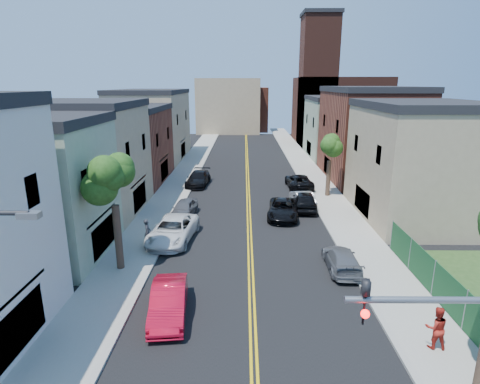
{
  "coord_description": "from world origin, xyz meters",
  "views": [
    {
      "loc": [
        -0.43,
        -7.47,
        10.94
      ],
      "look_at": [
        -0.77,
        24.49,
        2.0
      ],
      "focal_mm": 29.16,
      "sensor_mm": 36.0,
      "label": 1
    }
  ],
  "objects_px": {
    "black_car_left": "(198,179)",
    "dark_car_right_far": "(299,181)",
    "black_car_right": "(305,200)",
    "pedestrian_left": "(147,232)",
    "red_sedan": "(169,302)",
    "silver_car_right": "(302,199)",
    "grey_car_left": "(184,209)",
    "black_suv_lane": "(283,209)",
    "pedestrian_right": "(436,328)",
    "grey_car_right": "(341,259)",
    "white_pickup": "(173,230)"
  },
  "relations": [
    {
      "from": "black_car_left",
      "to": "dark_car_right_far",
      "type": "xyz_separation_m",
      "value": [
        11.0,
        -1.03,
        -0.02
      ]
    },
    {
      "from": "black_car_left",
      "to": "dark_car_right_far",
      "type": "bearing_deg",
      "value": -0.39
    },
    {
      "from": "red_sedan",
      "to": "black_car_right",
      "type": "xyz_separation_m",
      "value": [
        9.06,
        16.75,
        0.07
      ]
    },
    {
      "from": "silver_car_right",
      "to": "dark_car_right_far",
      "type": "distance_m",
      "value": 6.49
    },
    {
      "from": "white_pickup",
      "to": "pedestrian_right",
      "type": "relative_size",
      "value": 3.14
    },
    {
      "from": "black_car_left",
      "to": "pedestrian_right",
      "type": "height_order",
      "value": "pedestrian_right"
    },
    {
      "from": "white_pickup",
      "to": "pedestrian_left",
      "type": "bearing_deg",
      "value": -136.53
    },
    {
      "from": "white_pickup",
      "to": "grey_car_left",
      "type": "xyz_separation_m",
      "value": [
        0.0,
        5.3,
        -0.11
      ]
    },
    {
      "from": "white_pickup",
      "to": "red_sedan",
      "type": "bearing_deg",
      "value": -74.7
    },
    {
      "from": "black_suv_lane",
      "to": "pedestrian_right",
      "type": "height_order",
      "value": "pedestrian_right"
    },
    {
      "from": "grey_car_right",
      "to": "pedestrian_right",
      "type": "bearing_deg",
      "value": 107.09
    },
    {
      "from": "grey_car_right",
      "to": "black_suv_lane",
      "type": "distance_m",
      "value": 9.88
    },
    {
      "from": "silver_car_right",
      "to": "grey_car_left",
      "type": "bearing_deg",
      "value": 9.46
    },
    {
      "from": "black_car_right",
      "to": "black_car_left",
      "type": "bearing_deg",
      "value": -35.3
    },
    {
      "from": "pedestrian_right",
      "to": "dark_car_right_far",
      "type": "bearing_deg",
      "value": -80.5
    },
    {
      "from": "black_suv_lane",
      "to": "pedestrian_left",
      "type": "height_order",
      "value": "pedestrian_left"
    },
    {
      "from": "pedestrian_right",
      "to": "black_car_left",
      "type": "bearing_deg",
      "value": -59.64
    },
    {
      "from": "white_pickup",
      "to": "black_car_right",
      "type": "relative_size",
      "value": 1.21
    },
    {
      "from": "red_sedan",
      "to": "black_car_left",
      "type": "relative_size",
      "value": 0.88
    },
    {
      "from": "black_suv_lane",
      "to": "white_pickup",
      "type": "bearing_deg",
      "value": -140.99
    },
    {
      "from": "dark_car_right_far",
      "to": "pedestrian_right",
      "type": "distance_m",
      "value": 26.65
    },
    {
      "from": "white_pickup",
      "to": "grey_car_right",
      "type": "distance_m",
      "value": 11.82
    },
    {
      "from": "black_car_right",
      "to": "pedestrian_left",
      "type": "relative_size",
      "value": 2.6
    },
    {
      "from": "white_pickup",
      "to": "dark_car_right_far",
      "type": "bearing_deg",
      "value": 59.85
    },
    {
      "from": "grey_car_left",
      "to": "silver_car_right",
      "type": "xyz_separation_m",
      "value": [
        10.45,
        3.01,
        0.02
      ]
    },
    {
      "from": "black_suv_lane",
      "to": "grey_car_left",
      "type": "bearing_deg",
      "value": -173.5
    },
    {
      "from": "black_car_left",
      "to": "pedestrian_right",
      "type": "bearing_deg",
      "value": -59.59
    },
    {
      "from": "silver_car_right",
      "to": "grey_car_right",
      "type": "bearing_deg",
      "value": 85.88
    },
    {
      "from": "dark_car_right_far",
      "to": "black_suv_lane",
      "type": "bearing_deg",
      "value": 72.6
    },
    {
      "from": "black_car_right",
      "to": "dark_car_right_far",
      "type": "distance_m",
      "value": 7.4
    },
    {
      "from": "grey_car_left",
      "to": "black_car_right",
      "type": "relative_size",
      "value": 0.85
    },
    {
      "from": "white_pickup",
      "to": "black_suv_lane",
      "type": "relative_size",
      "value": 1.12
    },
    {
      "from": "red_sedan",
      "to": "grey_car_left",
      "type": "height_order",
      "value": "red_sedan"
    },
    {
      "from": "pedestrian_right",
      "to": "pedestrian_left",
      "type": "bearing_deg",
      "value": -31.03
    },
    {
      "from": "pedestrian_right",
      "to": "grey_car_left",
      "type": "bearing_deg",
      "value": -47.55
    },
    {
      "from": "red_sedan",
      "to": "grey_car_left",
      "type": "bearing_deg",
      "value": 89.58
    },
    {
      "from": "black_car_right",
      "to": "black_suv_lane",
      "type": "relative_size",
      "value": 0.92
    },
    {
      "from": "black_car_left",
      "to": "black_car_right",
      "type": "xyz_separation_m",
      "value": [
        10.51,
        -8.42,
        0.07
      ]
    },
    {
      "from": "red_sedan",
      "to": "black_car_right",
      "type": "height_order",
      "value": "black_car_right"
    },
    {
      "from": "pedestrian_left",
      "to": "silver_car_right",
      "type": "bearing_deg",
      "value": -62.43
    },
    {
      "from": "silver_car_right",
      "to": "pedestrian_left",
      "type": "relative_size",
      "value": 2.35
    },
    {
      "from": "white_pickup",
      "to": "grey_car_left",
      "type": "relative_size",
      "value": 1.41
    },
    {
      "from": "grey_car_right",
      "to": "pedestrian_left",
      "type": "xyz_separation_m",
      "value": [
        -12.53,
        3.17,
        0.45
      ]
    },
    {
      "from": "white_pickup",
      "to": "black_car_right",
      "type": "bearing_deg",
      "value": 41.66
    },
    {
      "from": "grey_car_left",
      "to": "pedestrian_right",
      "type": "height_order",
      "value": "pedestrian_right"
    },
    {
      "from": "grey_car_right",
      "to": "black_car_right",
      "type": "xyz_separation_m",
      "value": [
        -0.49,
        11.72,
        0.19
      ]
    },
    {
      "from": "red_sedan",
      "to": "pedestrian_left",
      "type": "distance_m",
      "value": 8.73
    },
    {
      "from": "pedestrian_right",
      "to": "white_pickup",
      "type": "bearing_deg",
      "value": -36.99
    },
    {
      "from": "grey_car_right",
      "to": "red_sedan",
      "type": "bearing_deg",
      "value": 28.96
    },
    {
      "from": "pedestrian_left",
      "to": "white_pickup",
      "type": "bearing_deg",
      "value": -63.78
    }
  ]
}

